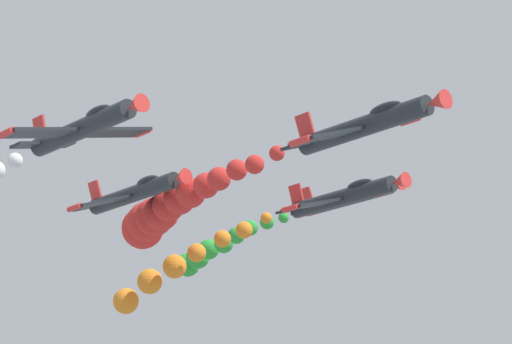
{
  "coord_description": "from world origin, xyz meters",
  "views": [
    {
      "loc": [
        47.79,
        53.8,
        56.7
      ],
      "look_at": [
        0.0,
        0.0,
        78.3
      ],
      "focal_mm": 82.41,
      "sensor_mm": 36.0,
      "label": 1
    }
  ],
  "objects": [
    {
      "name": "smoke_trail_right_outer",
      "position": [
        -17.8,
        -26.28,
        80.31
      ],
      "size": [
        4.25,
        17.63,
        2.82
      ],
      "color": "green"
    },
    {
      "name": "airplane_lead",
      "position": [
        3.95,
        13.27,
        77.15
      ],
      "size": [
        9.11,
        10.35,
        3.59
      ],
      "rotation": [
        0.0,
        0.35,
        0.0
      ],
      "color": "#23282D"
    },
    {
      "name": "airplane_left_outer",
      "position": [
        3.56,
        -8.23,
        77.96
      ],
      "size": [
        9.13,
        10.35,
        3.54
      ],
      "rotation": [
        0.0,
        0.34,
        0.0
      ],
      "color": "#23282D"
    },
    {
      "name": "airplane_right_inner",
      "position": [
        13.86,
        1.06,
        77.87
      ],
      "size": [
        9.4,
        10.35,
        3.08
      ],
      "rotation": [
        0.0,
        0.23,
        0.0
      ],
      "color": "#23282D"
    },
    {
      "name": "smoke_trail_lead",
      "position": [
        -0.26,
        -10.35,
        77.62
      ],
      "size": [
        8.43,
        23.72,
        3.32
      ],
      "color": "red"
    },
    {
      "name": "airplane_right_outer",
      "position": [
        -16.08,
        -7.21,
        81.02
      ],
      "size": [
        8.94,
        10.35,
        4.06
      ],
      "rotation": [
        0.0,
        0.4,
        0.0
      ],
      "color": "#23282D"
    },
    {
      "name": "smoke_trail_left_inner",
      "position": [
        -5.5,
        -16.59,
        74.99
      ],
      "size": [
        3.51,
        15.69,
        5.69
      ],
      "color": "orange"
    },
    {
      "name": "airplane_left_inner",
      "position": [
        -6.79,
        1.2,
        77.66
      ],
      "size": [
        9.26,
        10.35,
        3.36
      ],
      "rotation": [
        0.0,
        0.29,
        0.0
      ],
      "color": "#23282D"
    }
  ]
}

